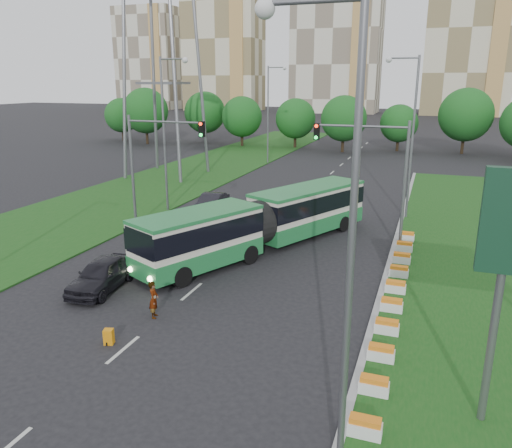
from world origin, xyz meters
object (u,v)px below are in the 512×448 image
at_px(traffic_mast_left, 151,155).
at_px(articulated_bus, 259,221).
at_px(car_left_near, 102,274).
at_px(traffic_mast_median, 378,164).
at_px(shopping_trolley, 109,337).
at_px(car_left_far, 211,203).
at_px(pedestrian, 154,299).

height_order(traffic_mast_left, articulated_bus, traffic_mast_left).
bearing_deg(car_left_near, traffic_mast_median, 36.86).
bearing_deg(shopping_trolley, traffic_mast_left, 96.59).
bearing_deg(car_left_far, traffic_mast_median, -23.93).
height_order(car_left_far, pedestrian, pedestrian).
relative_size(car_left_far, shopping_trolley, 7.34).
bearing_deg(car_left_near, car_left_far, 88.35).
bearing_deg(traffic_mast_median, traffic_mast_left, -176.23).
distance_m(pedestrian, shopping_trolley, 2.81).
bearing_deg(shopping_trolley, pedestrian, 62.29).
bearing_deg(pedestrian, articulated_bus, -26.17).
xyz_separation_m(traffic_mast_left, car_left_near, (2.97, -10.22, -4.55)).
bearing_deg(articulated_bus, shopping_trolley, -71.70).
xyz_separation_m(traffic_mast_left, pedestrian, (7.08, -12.09, -4.49)).
height_order(car_left_near, shopping_trolley, car_left_near).
bearing_deg(car_left_far, articulated_bus, -52.23).
distance_m(traffic_mast_left, car_left_near, 11.57).
relative_size(pedestrian, shopping_trolley, 2.68).
distance_m(traffic_mast_median, car_left_near, 17.18).
xyz_separation_m(traffic_mast_left, car_left_far, (1.83, 5.59, -4.58)).
bearing_deg(articulated_bus, car_left_near, -95.68).
distance_m(articulated_bus, car_left_far, 9.60).
xyz_separation_m(traffic_mast_median, car_left_far, (-13.32, 4.59, -4.58)).
xyz_separation_m(articulated_bus, shopping_trolley, (-1.72, -13.37, -1.48)).
distance_m(traffic_mast_left, articulated_bus, 9.15).
xyz_separation_m(traffic_mast_left, shopping_trolley, (6.59, -14.80, -5.03)).
bearing_deg(pedestrian, car_left_near, 45.93).
xyz_separation_m(car_left_far, pedestrian, (5.25, -17.68, 0.08)).
bearing_deg(car_left_far, pedestrian, -78.40).
distance_m(traffic_mast_median, articulated_bus, 8.09).
relative_size(articulated_bus, car_left_far, 3.79).
bearing_deg(traffic_mast_median, articulated_bus, -160.46).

